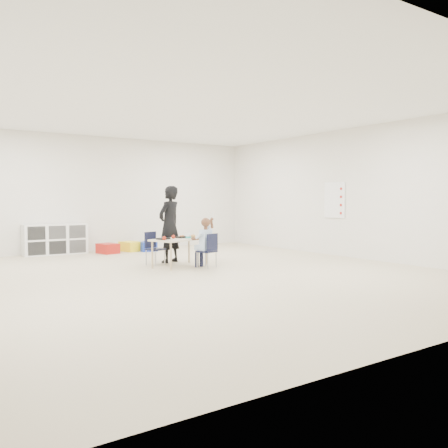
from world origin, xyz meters
TOP-DOWN VIEW (x-y plane):
  - room at (0.00, 0.00)m, footprint 9.00×9.02m
  - table at (0.25, 1.00)m, footprint 1.29×0.94m
  - chair_near at (0.57, 0.57)m, footprint 0.39×0.38m
  - chair_far at (-0.06, 1.43)m, footprint 0.39×0.38m
  - child at (0.57, 0.57)m, footprint 0.54×0.54m
  - lunch_tray_near at (0.33, 1.08)m, footprint 0.26×0.23m
  - lunch_tray_far at (-0.13, 0.95)m, footprint 0.26×0.23m
  - milk_carton at (0.36, 0.88)m, footprint 0.09×0.09m
  - bread_roll at (0.52, 0.98)m, footprint 0.09×0.09m
  - apple_near at (0.11, 1.00)m, footprint 0.07×0.07m
  - apple_far at (-0.19, 0.80)m, footprint 0.07×0.07m
  - cubby_shelf at (-1.20, 4.28)m, footprint 1.40×0.40m
  - rules_poster at (3.98, 0.60)m, footprint 0.02×0.60m
  - adult at (0.34, 1.60)m, footprint 0.66×0.56m
  - bin_red at (-0.13, 3.83)m, footprint 0.47×0.55m
  - bin_yellow at (0.51, 3.98)m, footprint 0.49×0.56m
  - bin_blue at (0.87, 3.79)m, footprint 0.42×0.52m

SIDE VIEW (x-z plane):
  - bin_blue at x=0.87m, z-range 0.00..0.23m
  - bin_red at x=-0.13m, z-range 0.00..0.23m
  - bin_yellow at x=0.51m, z-range 0.00..0.24m
  - table at x=0.25m, z-range 0.00..0.54m
  - chair_near at x=0.57m, z-range 0.00..0.64m
  - chair_far at x=-0.06m, z-range 0.00..0.64m
  - cubby_shelf at x=-1.20m, z-range 0.00..0.70m
  - child at x=0.57m, z-range 0.00..1.00m
  - lunch_tray_near at x=0.33m, z-range 0.53..0.56m
  - lunch_tray_far at x=-0.13m, z-range 0.53..0.56m
  - bread_roll at x=0.52m, z-range 0.53..0.60m
  - apple_near at x=0.11m, z-range 0.53..0.60m
  - apple_far at x=-0.19m, z-range 0.53..0.60m
  - milk_carton at x=0.36m, z-range 0.53..0.63m
  - adult at x=0.34m, z-range 0.00..1.53m
  - rules_poster at x=3.98m, z-range 0.85..1.65m
  - room at x=0.00m, z-range 0.00..2.80m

